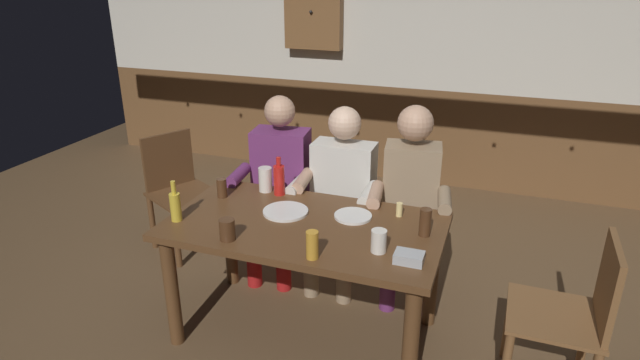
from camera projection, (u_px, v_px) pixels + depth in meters
name	position (u px, v px, depth m)	size (l,w,h in m)	color
ground_plane	(305.00, 334.00, 3.18)	(7.97, 7.97, 0.00)	brown
back_wall_upper	(409.00, 0.00, 4.86)	(6.64, 0.12, 1.59)	beige
back_wall_wainscot	(401.00, 133.00, 5.34)	(6.64, 0.12, 0.94)	brown
dining_table	(305.00, 241.00, 2.97)	(1.51, 0.83, 0.73)	brown
person_0	(279.00, 179.00, 3.65)	(0.55, 0.56, 1.24)	#6B2D66
person_1	(340.00, 189.00, 3.51)	(0.55, 0.50, 1.21)	silver
person_2	(410.00, 195.00, 3.37)	(0.52, 0.57, 1.26)	#997F60
chair_empty_near_right	(178.00, 188.00, 4.02)	(0.59, 0.59, 0.88)	brown
chair_empty_near_left	(573.00, 315.00, 2.57)	(0.45, 0.45, 0.88)	brown
table_candle	(399.00, 210.00, 2.99)	(0.04, 0.04, 0.08)	#F9E08C
condiment_caddy	(409.00, 258.00, 2.53)	(0.14, 0.10, 0.05)	#B2B7BC
plate_0	(353.00, 216.00, 2.99)	(0.21, 0.21, 0.01)	white
plate_1	(286.00, 211.00, 3.05)	(0.26, 0.26, 0.01)	white
bottle_0	(279.00, 179.00, 3.25)	(0.07, 0.07, 0.24)	red
bottle_1	(175.00, 206.00, 2.92)	(0.06, 0.06, 0.23)	gold
pint_glass_0	(379.00, 241.00, 2.62)	(0.08, 0.08, 0.12)	white
pint_glass_1	(425.00, 222.00, 2.77)	(0.06, 0.06, 0.15)	#4C2D19
pint_glass_2	(222.00, 188.00, 3.23)	(0.06, 0.06, 0.12)	#4C2D19
pint_glass_3	(312.00, 245.00, 2.55)	(0.06, 0.06, 0.14)	gold
pint_glass_4	(227.00, 230.00, 2.73)	(0.08, 0.08, 0.11)	#4C2D19
pint_glass_5	(265.00, 179.00, 3.31)	(0.08, 0.08, 0.15)	white
wall_dart_cabinet	(314.00, 11.00, 5.06)	(0.56, 0.15, 0.70)	brown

